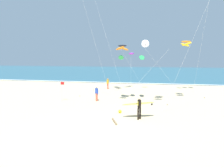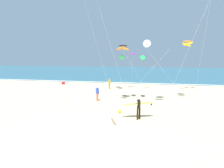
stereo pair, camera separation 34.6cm
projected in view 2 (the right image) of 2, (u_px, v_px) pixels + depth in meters
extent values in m
plane|color=#D1BA8E|center=(91.00, 129.00, 13.42)|extent=(160.00, 160.00, 0.00)
cube|color=#2D6075|center=(146.00, 72.00, 64.99)|extent=(160.00, 60.00, 0.08)
cube|color=white|center=(134.00, 83.00, 36.30)|extent=(160.00, 0.82, 0.01)
cylinder|color=black|center=(137.00, 114.00, 15.23)|extent=(0.13, 0.13, 0.88)
cylinder|color=black|center=(140.00, 113.00, 15.40)|extent=(0.13, 0.13, 0.88)
cube|color=black|center=(139.00, 104.00, 15.21)|extent=(0.29, 0.38, 0.60)
cube|color=yellow|center=(137.00, 104.00, 15.20)|extent=(0.07, 0.20, 0.32)
sphere|color=beige|center=(139.00, 98.00, 15.16)|extent=(0.21, 0.21, 0.21)
cylinder|color=black|center=(139.00, 105.00, 14.99)|extent=(0.09, 0.09, 0.56)
cylinder|color=black|center=(138.00, 102.00, 15.43)|extent=(0.09, 0.09, 0.26)
cylinder|color=black|center=(137.00, 103.00, 15.53)|extent=(0.26, 0.15, 0.14)
ellipsoid|color=#EFD14C|center=(138.00, 104.00, 15.58)|extent=(2.56, 1.25, 0.23)
cube|color=#333333|center=(138.00, 103.00, 15.57)|extent=(2.12, 0.65, 0.15)
cube|color=#262628|center=(151.00, 104.00, 15.65)|extent=(0.12, 0.05, 0.14)
cylinder|color=silver|center=(203.00, 45.00, 23.54)|extent=(0.92, 2.19, 11.74)
cylinder|color=brown|center=(206.00, 98.00, 23.16)|extent=(0.06, 0.06, 0.10)
cylinder|color=silver|center=(109.00, 42.00, 26.72)|extent=(4.54, 1.71, 13.09)
cylinder|color=brown|center=(95.00, 90.00, 28.91)|extent=(0.06, 0.06, 0.10)
cylinder|color=silver|center=(197.00, 31.00, 15.63)|extent=(4.74, 0.41, 13.04)
cone|color=white|center=(147.00, 44.00, 27.87)|extent=(1.05, 0.24, 1.05)
cube|color=black|center=(147.00, 45.00, 27.89)|extent=(0.03, 0.38, 0.24)
cylinder|color=silver|center=(133.00, 68.00, 28.77)|extent=(3.69, 0.13, 6.12)
cylinder|color=brown|center=(120.00, 89.00, 29.65)|extent=(0.06, 0.06, 0.10)
ellipsoid|color=orange|center=(125.00, 49.00, 21.49)|extent=(1.00, 0.71, 0.47)
ellipsoid|color=black|center=(123.00, 46.00, 20.79)|extent=(0.98, 0.71, 0.20)
ellipsoid|color=orange|center=(121.00, 48.00, 20.16)|extent=(1.00, 0.71, 0.47)
cylinder|color=silver|center=(145.00, 76.00, 20.33)|extent=(4.59, 0.72, 5.31)
cylinder|color=brown|center=(168.00, 105.00, 19.82)|extent=(0.06, 0.06, 0.10)
ellipsoid|color=yellow|center=(188.00, 44.00, 21.12)|extent=(1.02, 0.53, 0.50)
ellipsoid|color=orange|center=(187.00, 42.00, 21.85)|extent=(1.01, 0.53, 0.20)
ellipsoid|color=yellow|center=(187.00, 45.00, 22.66)|extent=(1.02, 0.53, 0.50)
cylinder|color=silver|center=(164.00, 72.00, 22.84)|extent=(4.57, 0.11, 5.79)
cylinder|color=brown|center=(143.00, 97.00, 23.78)|extent=(0.06, 0.06, 0.10)
cylinder|color=silver|center=(96.00, 41.00, 24.00)|extent=(3.27, 1.70, 12.84)
cylinder|color=brown|center=(81.00, 96.00, 24.39)|extent=(0.06, 0.06, 0.10)
ellipsoid|color=green|center=(122.00, 58.00, 22.13)|extent=(0.75, 1.45, 0.62)
ellipsoid|color=purple|center=(132.00, 54.00, 21.98)|extent=(0.75, 1.46, 0.20)
ellipsoid|color=green|center=(143.00, 58.00, 21.94)|extent=(0.75, 1.45, 0.62)
cylinder|color=silver|center=(132.00, 78.00, 23.36)|extent=(0.30, 2.06, 4.40)
cylinder|color=brown|center=(132.00, 95.00, 24.67)|extent=(0.06, 0.06, 0.10)
cylinder|color=#D8593F|center=(109.00, 86.00, 30.03)|extent=(0.22, 0.22, 0.84)
cube|color=gold|center=(109.00, 81.00, 29.94)|extent=(0.27, 0.36, 0.54)
sphere|color=#A87A59|center=(109.00, 79.00, 29.89)|extent=(0.20, 0.20, 0.20)
cylinder|color=gold|center=(110.00, 82.00, 30.13)|extent=(0.08, 0.08, 0.50)
cylinder|color=gold|center=(109.00, 82.00, 29.77)|extent=(0.08, 0.08, 0.50)
cylinder|color=#D8593F|center=(97.00, 97.00, 21.78)|extent=(0.22, 0.22, 0.84)
cube|color=#3351B7|center=(97.00, 91.00, 21.69)|extent=(0.37, 0.33, 0.54)
sphere|color=beige|center=(97.00, 87.00, 21.65)|extent=(0.20, 0.20, 0.20)
cylinder|color=#3351B7|center=(96.00, 91.00, 21.86)|extent=(0.08, 0.08, 0.50)
cylinder|color=#3351B7|center=(99.00, 92.00, 21.56)|extent=(0.08, 0.08, 0.50)
cylinder|color=silver|center=(62.00, 91.00, 21.82)|extent=(0.05, 0.05, 2.10)
cube|color=red|center=(63.00, 83.00, 21.66)|extent=(0.40, 0.02, 0.28)
sphere|color=yellow|center=(120.00, 111.00, 17.10)|extent=(0.28, 0.28, 0.28)
cylinder|color=#846B4C|center=(114.00, 121.00, 14.71)|extent=(0.66, 1.32, 0.12)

